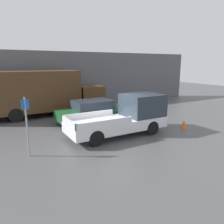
{
  "coord_description": "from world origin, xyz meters",
  "views": [
    {
      "loc": [
        -6.33,
        -10.34,
        3.88
      ],
      "look_at": [
        -0.07,
        0.52,
        1.08
      ],
      "focal_mm": 35.0,
      "sensor_mm": 36.0,
      "label": 1
    }
  ],
  "objects_px": {
    "pickup_truck": "(127,116)",
    "parking_sign": "(27,124)",
    "delivery_truck": "(41,92)",
    "newspaper_box": "(53,103)",
    "car": "(91,111)",
    "traffic_cone": "(184,124)"
  },
  "relations": [
    {
      "from": "car",
      "to": "parking_sign",
      "type": "relative_size",
      "value": 1.76
    },
    {
      "from": "parking_sign",
      "to": "newspaper_box",
      "type": "bearing_deg",
      "value": 69.07
    },
    {
      "from": "parking_sign",
      "to": "car",
      "type": "bearing_deg",
      "value": 38.44
    },
    {
      "from": "pickup_truck",
      "to": "parking_sign",
      "type": "xyz_separation_m",
      "value": [
        -5.36,
        -0.55,
        0.43
      ]
    },
    {
      "from": "newspaper_box",
      "to": "traffic_cone",
      "type": "xyz_separation_m",
      "value": [
        5.32,
        -9.75,
        -0.29
      ]
    },
    {
      "from": "pickup_truck",
      "to": "traffic_cone",
      "type": "bearing_deg",
      "value": -15.31
    },
    {
      "from": "car",
      "to": "newspaper_box",
      "type": "relative_size",
      "value": 4.06
    },
    {
      "from": "pickup_truck",
      "to": "delivery_truck",
      "type": "relative_size",
      "value": 0.63
    },
    {
      "from": "pickup_truck",
      "to": "parking_sign",
      "type": "relative_size",
      "value": 2.16
    },
    {
      "from": "pickup_truck",
      "to": "car",
      "type": "distance_m",
      "value": 3.21
    },
    {
      "from": "delivery_truck",
      "to": "newspaper_box",
      "type": "bearing_deg",
      "value": 56.15
    },
    {
      "from": "car",
      "to": "parking_sign",
      "type": "height_order",
      "value": "parking_sign"
    },
    {
      "from": "delivery_truck",
      "to": "traffic_cone",
      "type": "height_order",
      "value": "delivery_truck"
    },
    {
      "from": "newspaper_box",
      "to": "parking_sign",
      "type": "bearing_deg",
      "value": -110.93
    },
    {
      "from": "car",
      "to": "parking_sign",
      "type": "bearing_deg",
      "value": -141.56
    },
    {
      "from": "car",
      "to": "newspaper_box",
      "type": "xyz_separation_m",
      "value": [
        -1.05,
        5.66,
        -0.23
      ]
    },
    {
      "from": "parking_sign",
      "to": "traffic_cone",
      "type": "relative_size",
      "value": 4.76
    },
    {
      "from": "parking_sign",
      "to": "newspaper_box",
      "type": "distance_m",
      "value": 10.03
    },
    {
      "from": "pickup_truck",
      "to": "newspaper_box",
      "type": "relative_size",
      "value": 4.99
    },
    {
      "from": "parking_sign",
      "to": "newspaper_box",
      "type": "height_order",
      "value": "parking_sign"
    },
    {
      "from": "car",
      "to": "traffic_cone",
      "type": "bearing_deg",
      "value": -43.68
    },
    {
      "from": "pickup_truck",
      "to": "traffic_cone",
      "type": "xyz_separation_m",
      "value": [
        3.53,
        -0.97,
        -0.73
      ]
    }
  ]
}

